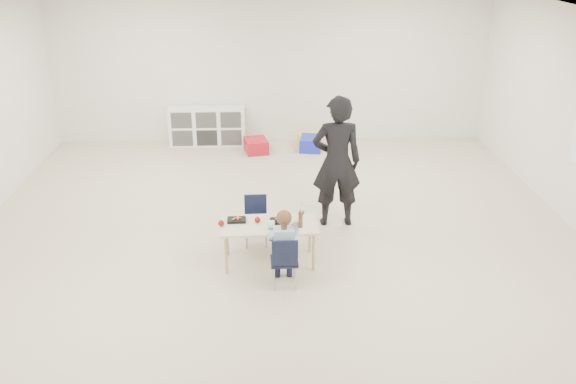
{
  "coord_description": "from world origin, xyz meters",
  "views": [
    {
      "loc": [
        -0.13,
        -6.7,
        3.68
      ],
      "look_at": [
        0.13,
        -0.08,
        0.85
      ],
      "focal_mm": 38.0,
      "sensor_mm": 36.0,
      "label": 1
    }
  ],
  "objects_px": {
    "chair_near": "(284,260)",
    "child": "(284,246)",
    "cubby_shelf": "(207,126)",
    "adult": "(337,162)",
    "table": "(269,243)"
  },
  "relations": [
    {
      "from": "adult",
      "to": "child",
      "type": "bearing_deg",
      "value": 63.06
    },
    {
      "from": "table",
      "to": "child",
      "type": "height_order",
      "value": "child"
    },
    {
      "from": "child",
      "to": "cubby_shelf",
      "type": "xyz_separation_m",
      "value": [
        -1.26,
        5.04,
        -0.14
      ]
    },
    {
      "from": "table",
      "to": "chair_near",
      "type": "distance_m",
      "value": 0.53
    },
    {
      "from": "cubby_shelf",
      "to": "table",
      "type": "bearing_deg",
      "value": -76.36
    },
    {
      "from": "table",
      "to": "chair_near",
      "type": "relative_size",
      "value": 1.84
    },
    {
      "from": "table",
      "to": "chair_near",
      "type": "height_order",
      "value": "chair_near"
    },
    {
      "from": "table",
      "to": "adult",
      "type": "height_order",
      "value": "adult"
    },
    {
      "from": "chair_near",
      "to": "table",
      "type": "bearing_deg",
      "value": 106.56
    },
    {
      "from": "chair_near",
      "to": "child",
      "type": "height_order",
      "value": "child"
    },
    {
      "from": "chair_near",
      "to": "cubby_shelf",
      "type": "height_order",
      "value": "cubby_shelf"
    },
    {
      "from": "chair_near",
      "to": "adult",
      "type": "xyz_separation_m",
      "value": [
        0.75,
        1.56,
        0.58
      ]
    },
    {
      "from": "table",
      "to": "chair_near",
      "type": "xyz_separation_m",
      "value": [
        0.16,
        -0.5,
        0.05
      ]
    },
    {
      "from": "child",
      "to": "cubby_shelf",
      "type": "height_order",
      "value": "child"
    },
    {
      "from": "table",
      "to": "cubby_shelf",
      "type": "relative_size",
      "value": 0.82
    }
  ]
}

